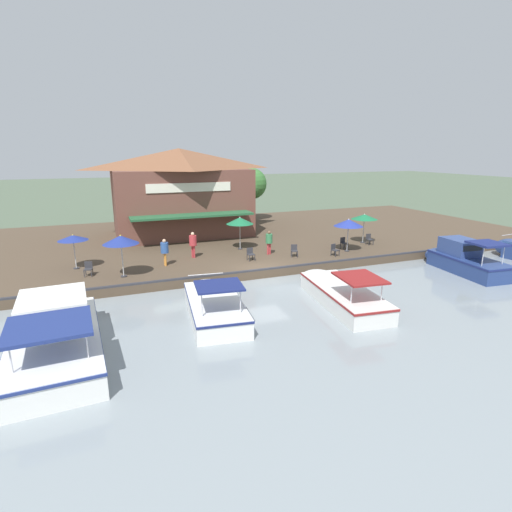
{
  "coord_description": "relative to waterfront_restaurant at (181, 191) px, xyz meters",
  "views": [
    {
      "loc": [
        21.91,
        -9.25,
        7.78
      ],
      "look_at": [
        -1.0,
        -0.23,
        1.3
      ],
      "focal_mm": 28.0,
      "sensor_mm": 36.0,
      "label": 1
    }
  ],
  "objects": [
    {
      "name": "cafe_chair_far_corner_seat",
      "position": [
        10.8,
        2.47,
        -3.3
      ],
      "size": [
        0.46,
        0.46,
        0.85
      ],
      "color": "#2D2D33",
      "rests_on": "quay_deck"
    },
    {
      "name": "cafe_chair_beside_entrance",
      "position": [
        10.55,
        -7.72,
        -3.3
      ],
      "size": [
        0.52,
        0.52,
        0.85
      ],
      "color": "#2D2D33",
      "rests_on": "quay_deck"
    },
    {
      "name": "ground_plane",
      "position": [
        13.37,
        2.49,
        -4.37
      ],
      "size": [
        220.0,
        220.0,
        0.0
      ],
      "primitive_type": "plane",
      "color": "#4C5B47"
    },
    {
      "name": "patio_umbrella_near_quay_edge",
      "position": [
        11.5,
        -5.8,
        -1.54
      ],
      "size": [
        2.05,
        2.05,
        2.52
      ],
      "color": "#B7B7B7",
      "rests_on": "quay_deck"
    },
    {
      "name": "person_at_quay_edge",
      "position": [
        8.72,
        -0.99,
        -2.63
      ],
      "size": [
        0.51,
        0.51,
        1.81
      ],
      "color": "#B23338",
      "rests_on": "quay_deck"
    },
    {
      "name": "motorboat_mid_row",
      "position": [
        18.25,
        4.6,
        -3.78
      ],
      "size": [
        7.65,
        3.0,
        1.96
      ],
      "color": "silver",
      "rests_on": "river_water"
    },
    {
      "name": "cafe_chair_back_row_seat",
      "position": [
        10.23,
        10.26,
        -3.3
      ],
      "size": [
        0.49,
        0.49,
        0.85
      ],
      "color": "#2D2D33",
      "rests_on": "quay_deck"
    },
    {
      "name": "cafe_chair_mid_patio",
      "position": [
        11.02,
        5.67,
        -3.3
      ],
      "size": [
        0.56,
        0.56,
        0.85
      ],
      "color": "#2D2D33",
      "rests_on": "quay_deck"
    },
    {
      "name": "patio_umbrella_mid_patio_left",
      "position": [
        8.64,
        -8.48,
        -1.79
      ],
      "size": [
        1.81,
        1.81,
        2.2
      ],
      "color": "#B7B7B7",
      "rests_on": "quay_deck"
    },
    {
      "name": "person_mid_patio",
      "position": [
        10.01,
        -3.13,
        -2.66
      ],
      "size": [
        0.5,
        0.5,
        1.76
      ],
      "color": "orange",
      "rests_on": "quay_deck"
    },
    {
      "name": "quay_deck",
      "position": [
        2.37,
        2.49,
        -4.07
      ],
      "size": [
        22.0,
        56.0,
        0.6
      ],
      "primitive_type": "cube",
      "color": "#4C3D2D",
      "rests_on": "ground"
    },
    {
      "name": "patio_umbrella_far_corner",
      "position": [
        11.05,
        10.02,
        -1.64
      ],
      "size": [
        2.11,
        2.11,
        2.43
      ],
      "color": "#B7B7B7",
      "rests_on": "quay_deck"
    },
    {
      "name": "tree_upstream_bank",
      "position": [
        -2.6,
        -0.48,
        1.34
      ],
      "size": [
        3.87,
        3.68,
        7.07
      ],
      "color": "brown",
      "rests_on": "quay_deck"
    },
    {
      "name": "cafe_chair_under_first_umbrella",
      "position": [
        11.87,
        8.41,
        -3.3
      ],
      "size": [
        0.55,
        0.55,
        0.85
      ],
      "color": "#2D2D33",
      "rests_on": "quay_deck"
    },
    {
      "name": "tree_downstream_bank",
      "position": [
        -4.11,
        8.13,
        0.01
      ],
      "size": [
        3.43,
        3.27,
        5.52
      ],
      "color": "brown",
      "rests_on": "quay_deck"
    },
    {
      "name": "person_near_entrance",
      "position": [
        9.77,
        4.28,
        -2.7
      ],
      "size": [
        0.48,
        0.48,
        1.71
      ],
      "color": "#B23338",
      "rests_on": "quay_deck"
    },
    {
      "name": "waterfront_restaurant",
      "position": [
        0.0,
        0.0,
        0.0
      ],
      "size": [
        9.47,
        11.8,
        7.43
      ],
      "color": "brown",
      "rests_on": "quay_deck"
    },
    {
      "name": "cafe_chair_facing_river",
      "position": [
        9.83,
        12.9,
        -3.3
      ],
      "size": [
        0.44,
        0.44,
        0.85
      ],
      "color": "#2D2D33",
      "rests_on": "quay_deck"
    },
    {
      "name": "motorboat_fourth_along",
      "position": [
        16.5,
        15.31,
        -3.52
      ],
      "size": [
        6.43,
        2.78,
        2.3
      ],
      "color": "navy",
      "rests_on": "river_water"
    },
    {
      "name": "patio_umbrella_back_row",
      "position": [
        7.51,
        2.87,
        -1.6
      ],
      "size": [
        2.03,
        2.03,
        2.46
      ],
      "color": "#B7B7B7",
      "rests_on": "quay_deck"
    },
    {
      "name": "motorboat_distant_upstream",
      "position": [
        18.75,
        -8.85,
        -3.54
      ],
      "size": [
        8.81,
        3.57,
        2.12
      ],
      "color": "white",
      "rests_on": "river_water"
    },
    {
      "name": "patio_umbrella_by_entrance",
      "position": [
        9.11,
        12.83,
        -1.66
      ],
      "size": [
        2.06,
        2.06,
        2.36
      ],
      "color": "#B7B7B7",
      "rests_on": "quay_deck"
    },
    {
      "name": "quay_edge_fender",
      "position": [
        13.27,
        2.49,
        -3.72
      ],
      "size": [
        0.2,
        50.4,
        0.1
      ],
      "primitive_type": "cube",
      "color": "#2D2D33",
      "rests_on": "quay_deck"
    },
    {
      "name": "motorboat_nearest_quay",
      "position": [
        17.41,
        -2.01,
        -3.78
      ],
      "size": [
        7.01,
        3.13,
        2.07
      ],
      "color": "white",
      "rests_on": "river_water"
    }
  ]
}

